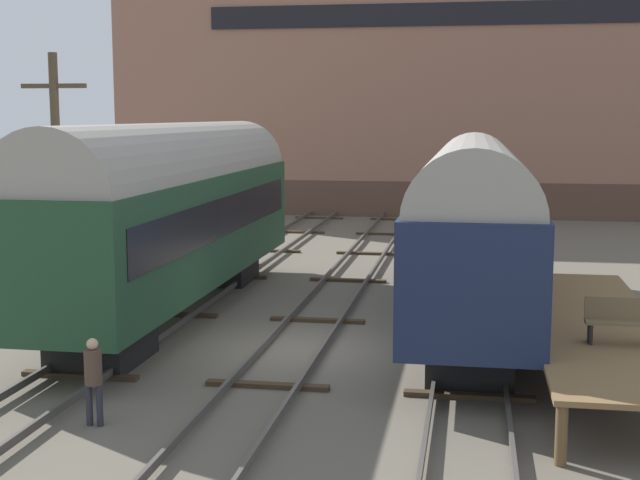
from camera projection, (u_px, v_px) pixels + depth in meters
The scene contains 11 objects.
ground_plane at pixel (296, 350), 21.35m from camera, with size 200.00×200.00×0.00m, color #60594C.
track_left at pixel (132, 337), 22.02m from camera, with size 2.60×60.00×0.26m.
track_middle at pixel (296, 345), 21.33m from camera, with size 2.60×60.00×0.26m.
track_right at pixel (470, 352), 20.63m from camera, with size 2.60×60.00×0.26m.
train_car_green at pixel (173, 207), 24.81m from camera, with size 3.05×15.58×5.39m.
train_car_navy at pixel (473, 219), 23.74m from camera, with size 2.89×15.61×5.01m.
station_platform at pixel (595, 324), 19.59m from camera, with size 2.76×11.76×1.12m.
bench at pixel (621, 319), 17.55m from camera, with size 1.40×0.40×0.91m.
person_worker at pixel (93, 374), 16.03m from camera, with size 0.32×0.32×1.63m.
utility_pole at pixel (58, 184), 23.76m from camera, with size 1.80×0.24×7.22m.
warehouse_building at pixel (463, 42), 53.17m from camera, with size 39.22×12.32×19.83m.
Camera 1 is at (4.10, -20.37, 5.59)m, focal length 50.00 mm.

